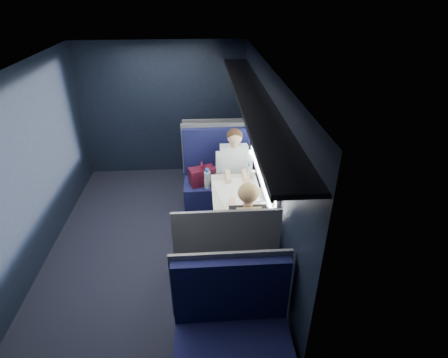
{
  "coord_description": "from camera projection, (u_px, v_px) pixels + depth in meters",
  "views": [
    {
      "loc": [
        0.64,
        -3.76,
        3.1
      ],
      "look_at": [
        0.9,
        0.0,
        0.95
      ],
      "focal_mm": 28.0,
      "sensor_mm": 36.0,
      "label": 1
    }
  ],
  "objects": [
    {
      "name": "laptop",
      "position": [
        258.0,
        190.0,
        4.38
      ],
      "size": [
        0.25,
        0.33,
        0.24
      ],
      "color": "silver",
      "rests_on": "table"
    },
    {
      "name": "man",
      "position": [
        234.0,
        169.0,
        5.08
      ],
      "size": [
        0.53,
        0.56,
        1.32
      ],
      "color": "black",
      "rests_on": "ground"
    },
    {
      "name": "papers",
      "position": [
        239.0,
        193.0,
        4.44
      ],
      "size": [
        0.67,
        0.84,
        0.01
      ],
      "primitive_type": "cube",
      "rotation": [
        0.0,
        0.0,
        0.21
      ],
      "color": "white",
      "rests_on": "table"
    },
    {
      "name": "seat_row_back",
      "position": [
        232.0,
        334.0,
        3.05
      ],
      "size": [
        1.04,
        0.51,
        1.16
      ],
      "color": "#0C0D37",
      "rests_on": "ground"
    },
    {
      "name": "seat_bay_near",
      "position": [
        216.0,
        181.0,
        5.35
      ],
      "size": [
        1.04,
        0.62,
        1.26
      ],
      "color": "#0C0D37",
      "rests_on": "ground"
    },
    {
      "name": "cup",
      "position": [
        253.0,
        174.0,
        4.82
      ],
      "size": [
        0.06,
        0.06,
        0.08
      ],
      "primitive_type": "cylinder",
      "color": "white",
      "rests_on": "table"
    },
    {
      "name": "bottle_small",
      "position": [
        249.0,
        171.0,
        4.79
      ],
      "size": [
        0.06,
        0.06,
        0.2
      ],
      "color": "silver",
      "rests_on": "table"
    },
    {
      "name": "seat_row_front",
      "position": [
        214.0,
        155.0,
        6.17
      ],
      "size": [
        1.04,
        0.51,
        1.16
      ],
      "color": "#0C0D37",
      "rests_on": "ground"
    },
    {
      "name": "seat_bay_far",
      "position": [
        225.0,
        260.0,
        3.85
      ],
      "size": [
        1.04,
        0.62,
        1.26
      ],
      "color": "#0C0D37",
      "rests_on": "ground"
    },
    {
      "name": "ground",
      "position": [
        158.0,
        242.0,
        4.77
      ],
      "size": [
        2.8,
        4.2,
        0.01
      ],
      "primitive_type": "cube",
      "color": "black"
    },
    {
      "name": "table",
      "position": [
        234.0,
        198.0,
        4.5
      ],
      "size": [
        0.62,
        1.0,
        0.74
      ],
      "color": "#54565E",
      "rests_on": "ground"
    },
    {
      "name": "room_shell",
      "position": [
        148.0,
        142.0,
        4.03
      ],
      "size": [
        3.0,
        4.4,
        2.4
      ],
      "color": "black",
      "rests_on": "ground"
    },
    {
      "name": "woman",
      "position": [
        246.0,
        227.0,
        3.85
      ],
      "size": [
        0.53,
        0.56,
        1.32
      ],
      "color": "black",
      "rests_on": "ground"
    }
  ]
}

